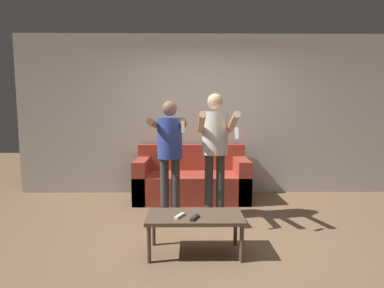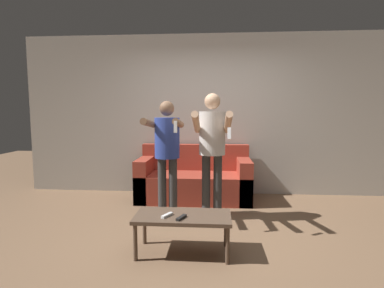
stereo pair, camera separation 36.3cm
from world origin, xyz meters
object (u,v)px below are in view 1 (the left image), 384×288
Objects in this scene: person_standing_right at (215,141)px; remote_far at (180,216)px; coffee_table at (195,219)px; remote_near at (195,218)px; person_standing_left at (170,146)px; couch at (192,181)px.

person_standing_right reaches higher than remote_far.
remote_near reaches higher than coffee_table.
person_standing_left reaches higher than coffee_table.
person_standing_right is 1.20m from coffee_table.
person_standing_left is 1.17m from coffee_table.
couch is 1.94m from remote_far.
person_standing_right reaches higher than coffee_table.
coffee_table is at bearing 88.35° from remote_near.
coffee_table is 6.23× the size of remote_near.
person_standing_left is at bearing 179.84° from person_standing_right.
person_standing_right is at bearing -72.47° from couch.
couch is 1.18m from person_standing_left.
remote_near is at bearing -20.11° from remote_far.
remote_near is (-0.28, -1.06, -0.63)m from person_standing_right.
coffee_table is (-0.28, -0.95, -0.68)m from person_standing_right.
person_standing_right is at bearing 75.17° from remote_near.
person_standing_left is 0.94× the size of person_standing_right.
couch is 11.93× the size of remote_far.
remote_near is at bearing -89.68° from couch.
person_standing_right is (0.29, -0.92, 0.73)m from couch.
coffee_table is at bearing -106.29° from person_standing_right.
person_standing_left is 1.63× the size of coffee_table.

